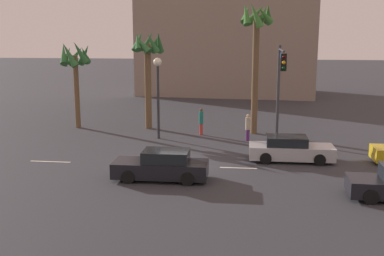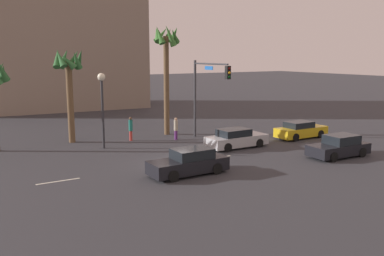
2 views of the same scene
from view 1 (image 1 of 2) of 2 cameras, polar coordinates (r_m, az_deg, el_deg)
The scene contains 13 objects.
ground_plane at distance 25.25m, azimuth -1.51°, elevation -4.66°, with size 220.00×220.00×0.00m, color #333338.
lane_stripe_2 at distance 27.25m, azimuth -16.86°, elevation -3.94°, with size 2.32×0.14×0.01m, color silver.
lane_stripe_3 at distance 25.33m, azimuth -2.78°, elevation -4.60°, with size 1.81×0.14×0.01m, color silver.
lane_stripe_4 at distance 24.99m, azimuth 5.69°, elevation -4.87°, with size 1.97×0.14×0.01m, color silver.
car_0 at distance 26.69m, azimuth 11.86°, elevation -2.57°, with size 4.68×1.93×1.40m.
car_1 at distance 22.85m, azimuth -3.70°, elevation -4.65°, with size 4.61×1.87×1.47m.
traffic_signal at distance 29.40m, azimuth 10.67°, elevation 5.88°, with size 0.32×4.97×6.28m.
streetlamp at distance 31.31m, azimuth -4.18°, elevation 5.66°, with size 0.56×0.56×5.44m.
pedestrian_0 at distance 32.80m, azimuth 1.12°, elevation 0.92°, with size 0.43×0.43×1.89m.
pedestrian_1 at distance 31.22m, azimuth 6.82°, elevation 0.17°, with size 0.38×0.38×1.78m.
palm_tree_0 at distance 34.79m, azimuth -5.36°, elevation 8.66°, with size 2.46×2.34×7.28m.
palm_tree_1 at distance 32.99m, azimuth 7.85°, elevation 11.11°, with size 2.40×2.35×9.13m.
palm_tree_2 at distance 35.92m, azimuth -14.04°, elevation 7.87°, with size 2.51×2.63×6.57m.
Camera 1 is at (3.58, -24.00, 6.97)m, focal length 43.77 mm.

